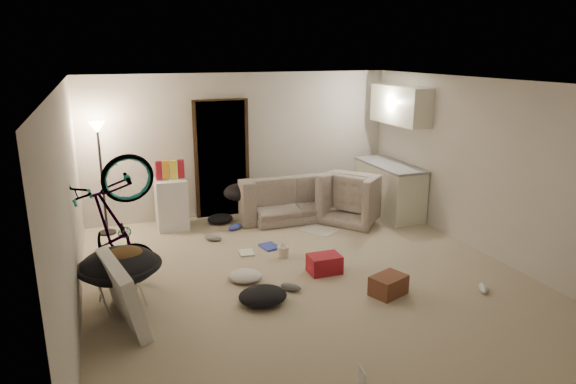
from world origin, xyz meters
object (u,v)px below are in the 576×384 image
object	(u,v)px
bicycle	(118,257)
drink_case_b	(324,264)
armchair	(356,201)
tv_box	(123,293)
mini_fridge	(171,204)
sofa	(292,201)
floor_lamp	(100,154)
kitchen_counter	(389,190)
saucer_chair	(120,273)
juicer	(283,251)
drink_case_a	(388,285)

from	to	relation	value
bicycle	drink_case_b	world-z (taller)	bicycle
armchair	tv_box	world-z (taller)	tv_box
mini_fridge	bicycle	bearing A→B (deg)	-113.14
armchair	sofa	bearing A→B (deg)	23.96
bicycle	sofa	bearing A→B (deg)	-64.36
floor_lamp	kitchen_counter	size ratio (longest dim) A/B	1.21
bicycle	saucer_chair	xyz separation A→B (m)	(0.00, -0.33, -0.06)
saucer_chair	mini_fridge	bearing A→B (deg)	69.53
floor_lamp	bicycle	bearing A→B (deg)	-87.48
floor_lamp	bicycle	size ratio (longest dim) A/B	1.02
floor_lamp	kitchen_counter	xyz separation A→B (m)	(4.83, -0.65, -0.87)
saucer_chair	drink_case_b	size ratio (longest dim) A/B	2.25
kitchen_counter	juicer	bearing A→B (deg)	-152.94
floor_lamp	armchair	bearing A→B (deg)	-9.97
saucer_chair	drink_case_a	size ratio (longest dim) A/B	2.25
kitchen_counter	saucer_chair	distance (m)	5.12
bicycle	drink_case_a	bearing A→B (deg)	-120.12
kitchen_counter	drink_case_a	world-z (taller)	kitchen_counter
tv_box	juicer	distance (m)	2.53
tv_box	drink_case_a	size ratio (longest dim) A/B	2.61
sofa	drink_case_b	distance (m)	2.45
juicer	mini_fridge	bearing A→B (deg)	125.45
drink_case_a	juicer	size ratio (longest dim) A/B	1.79
sofa	tv_box	size ratio (longest dim) A/B	1.79
floor_lamp	kitchen_counter	world-z (taller)	floor_lamp
sofa	armchair	world-z (taller)	armchair
mini_fridge	juicer	bearing A→B (deg)	-54.41
armchair	tv_box	size ratio (longest dim) A/B	0.88
tv_box	drink_case_b	world-z (taller)	tv_box
armchair	juicer	world-z (taller)	armchair
saucer_chair	drink_case_a	world-z (taller)	saucer_chair
mini_fridge	drink_case_b	bearing A→B (deg)	-56.57
saucer_chair	tv_box	distance (m)	0.47
drink_case_a	armchair	bearing A→B (deg)	49.30
floor_lamp	drink_case_a	bearing A→B (deg)	-47.75
tv_box	drink_case_a	xyz separation A→B (m)	(3.04, -0.38, -0.24)
sofa	tv_box	distance (m)	4.17
kitchen_counter	mini_fridge	bearing A→B (deg)	171.76
floor_lamp	bicycle	distance (m)	2.42
floor_lamp	sofa	bearing A→B (deg)	-3.67
floor_lamp	armchair	world-z (taller)	floor_lamp
kitchen_counter	drink_case_a	size ratio (longest dim) A/B	3.55
juicer	sofa	bearing A→B (deg)	65.46
bicycle	drink_case_a	world-z (taller)	bicycle
tv_box	saucer_chair	bearing A→B (deg)	78.53
floor_lamp	saucer_chair	xyz separation A→B (m)	(0.10, -2.60, -0.91)
drink_case_a	saucer_chair	bearing A→B (deg)	143.54
mini_fridge	saucer_chair	size ratio (longest dim) A/B	0.88
kitchen_counter	tv_box	world-z (taller)	kitchen_counter
kitchen_counter	saucer_chair	xyz separation A→B (m)	(-4.73, -1.95, -0.04)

